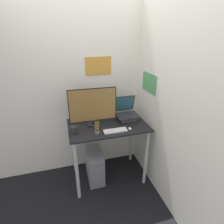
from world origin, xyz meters
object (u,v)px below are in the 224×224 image
at_px(laptop, 127,114).
at_px(computer_tower, 95,165).
at_px(keyboard, 115,130).
at_px(cell_phone, 97,130).
at_px(mouse, 130,129).
at_px(monitor, 93,107).

height_order(laptop, computer_tower, laptop).
xyz_separation_m(laptop, keyboard, (-0.26, -0.29, -0.07)).
xyz_separation_m(keyboard, cell_phone, (-0.24, 0.01, 0.05)).
bearing_deg(keyboard, mouse, -3.65).
bearing_deg(monitor, laptop, 3.96).
relative_size(mouse, computer_tower, 0.12).
bearing_deg(cell_phone, monitor, 89.72).
bearing_deg(mouse, monitor, 148.13).
relative_size(monitor, mouse, 10.97).
height_order(laptop, monitor, monitor).
distance_m(keyboard, mouse, 0.19).
distance_m(monitor, keyboard, 0.42).
bearing_deg(laptop, cell_phone, -150.34).
distance_m(cell_phone, computer_tower, 0.76).
xyz_separation_m(mouse, computer_tower, (-0.45, 0.23, -0.69)).
height_order(keyboard, cell_phone, cell_phone).
relative_size(keyboard, cell_phone, 1.67).
relative_size(laptop, computer_tower, 0.68).
bearing_deg(monitor, cell_phone, -90.28).
xyz_separation_m(laptop, cell_phone, (-0.49, -0.28, -0.02)).
relative_size(laptop, keyboard, 1.07).
distance_m(keyboard, computer_tower, 0.76).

